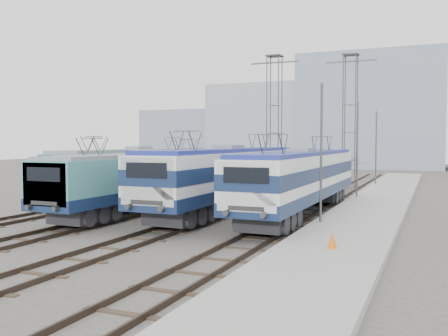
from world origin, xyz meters
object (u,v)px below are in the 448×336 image
locomotive_far_left (138,168)px  locomotive_center_left (145,176)px  mast_rear (376,149)px  locomotive_center_right (228,172)px  safety_cone (332,240)px  catenary_tower_east (350,115)px  mast_front (321,156)px  mast_mid (357,152)px  catenary_tower_west (274,115)px  locomotive_far_right (301,176)px

locomotive_far_left → locomotive_center_left: bearing=-53.8°
locomotive_center_left → mast_rear: bearing=64.3°
locomotive_center_left → locomotive_center_right: locomotive_center_right is taller
safety_cone → locomotive_center_right: bearing=130.6°
locomotive_center_right → catenary_tower_east: 19.48m
locomotive_center_left → safety_cone: (12.55, -7.37, -1.54)m
mast_rear → mast_front: bearing=-90.0°
mast_front → mast_mid: bearing=90.0°
locomotive_center_right → catenary_tower_east: (4.25, 18.52, 4.28)m
locomotive_center_right → mast_mid: size_ratio=2.65×
locomotive_center_left → catenary_tower_west: catenary_tower_west is taller
catenary_tower_east → mast_rear: (2.10, 2.00, -3.14)m
locomotive_far_left → locomotive_far_right: size_ratio=1.00×
locomotive_far_left → locomotive_far_right: 14.16m
safety_cone → locomotive_center_left: bearing=149.6°
mast_front → locomotive_center_right: bearing=151.3°
locomotive_center_right → mast_mid: (6.35, 8.52, 1.13)m
locomotive_center_left → catenary_tower_west: (2.25, 18.53, 4.50)m
locomotive_far_left → mast_front: 17.18m
safety_cone → locomotive_far_left: bearing=141.6°
locomotive_far_right → mast_mid: bearing=77.9°
locomotive_center_right → locomotive_far_right: 4.50m
locomotive_center_left → catenary_tower_west: bearing=83.1°
locomotive_far_left → catenary_tower_east: size_ratio=1.49×
mast_mid → mast_rear: (0.00, 12.00, 0.00)m
locomotive_far_right → mast_mid: 8.94m
mast_front → catenary_tower_east: bearing=95.5°
locomotive_center_left → locomotive_center_right: 4.93m
locomotive_far_left → safety_cone: size_ratio=29.12×
catenary_tower_west → mast_rear: (8.60, 4.00, -3.14)m
locomotive_far_left → catenary_tower_west: size_ratio=1.49×
locomotive_far_left → mast_front: mast_front is taller
mast_mid → mast_rear: same height
locomotive_far_right → catenary_tower_west: catenary_tower_west is taller
locomotive_far_right → catenary_tower_east: (-0.25, 18.66, 4.36)m
catenary_tower_west → catenary_tower_east: (6.50, 2.00, 0.00)m
locomotive_far_left → locomotive_center_left: size_ratio=1.04×
mast_front → mast_mid: size_ratio=1.00×
safety_cone → mast_rear: bearing=93.3°
catenary_tower_west → catenary_tower_east: same height
locomotive_far_left → catenary_tower_west: (6.75, 12.38, 4.42)m
locomotive_center_left → safety_cone: 14.63m
catenary_tower_east → safety_cone: size_ratio=19.60×
locomotive_far_right → locomotive_center_left: bearing=-168.3°
locomotive_far_right → locomotive_center_right: bearing=178.2°
locomotive_far_right → catenary_tower_west: size_ratio=1.49×
locomotive_far_left → safety_cone: locomotive_far_left is taller
locomotive_center_left → mast_rear: (10.85, 22.53, 1.36)m
mast_rear → locomotive_center_left: bearing=-115.7°
catenary_tower_east → catenary_tower_west: bearing=-162.9°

